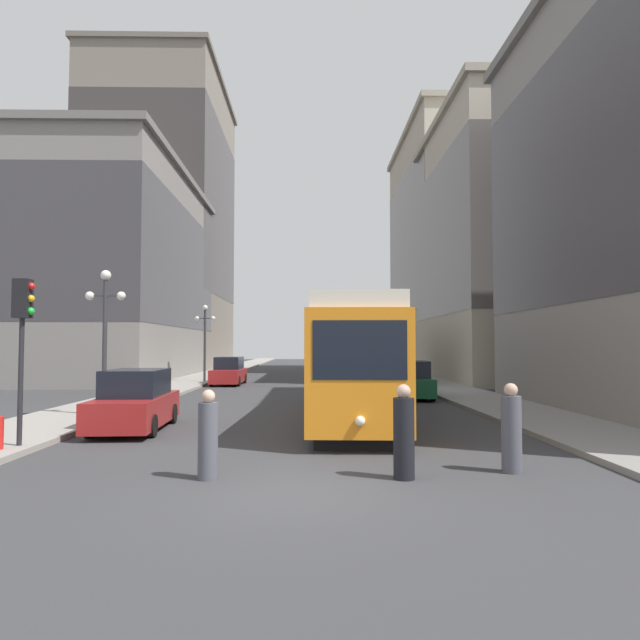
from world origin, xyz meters
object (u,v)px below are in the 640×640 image
object	(u,v)px
traffic_light_near_left	(23,317)
lamp_post_left_near	(105,318)
parked_car_right_far	(410,381)
pedestrian_crossing_far	(511,431)
pedestrian_crossing_near	(404,435)
lamp_post_left_far	(205,331)
transit_bus	(383,354)
parked_car_left_mid	(135,402)
parked_car_left_near	(229,372)
pedestrian_on_sidewalk	(208,437)
streetcar	(351,358)

from	to	relation	value
traffic_light_near_left	lamp_post_left_near	bearing A→B (deg)	92.04
parked_car_right_far	pedestrian_crossing_far	bearing A→B (deg)	89.91
pedestrian_crossing_near	lamp_post_left_far	bearing A→B (deg)	179.85
pedestrian_crossing_far	lamp_post_left_near	bearing A→B (deg)	43.83
transit_bus	parked_car_left_mid	bearing A→B (deg)	-113.00
parked_car_left_near	lamp_post_left_near	size ratio (longest dim) A/B	0.98
parked_car_left_near	parked_car_right_far	world-z (taller)	same
parked_car_left_near	pedestrian_on_sidewalk	xyz separation A→B (m)	(3.34, -26.34, -0.05)
parked_car_right_far	lamp_post_left_far	xyz separation A→B (m)	(-12.08, 11.47, 2.75)
lamp_post_left_far	pedestrian_crossing_far	bearing A→B (deg)	-67.83
transit_bus	pedestrian_on_sidewalk	size ratio (longest dim) A/B	6.57
parked_car_left_mid	pedestrian_crossing_far	xyz separation A→B (m)	(9.34, -5.95, -0.01)
parked_car_left_mid	pedestrian_on_sidewalk	world-z (taller)	parked_car_left_mid
parked_car_left_mid	pedestrian_on_sidewalk	xyz separation A→B (m)	(3.34, -6.41, -0.05)
pedestrian_on_sidewalk	lamp_post_left_far	size ratio (longest dim) A/B	0.33
parked_car_right_far	pedestrian_on_sidewalk	world-z (taller)	parked_car_right_far
transit_bus	parked_car_left_near	bearing A→B (deg)	-163.18
pedestrian_crossing_far	lamp_post_left_near	distance (m)	14.39
lamp_post_left_near	lamp_post_left_far	distance (m)	19.01
parked_car_right_far	pedestrian_crossing_near	world-z (taller)	parked_car_right_far
pedestrian_on_sidewalk	lamp_post_left_far	xyz separation A→B (m)	(-5.24, 28.04, 2.80)
streetcar	lamp_post_left_near	distance (m)	8.80
transit_bus	lamp_post_left_far	xyz separation A→B (m)	(-12.38, -1.13, 1.64)
traffic_light_near_left	lamp_post_left_far	size ratio (longest dim) A/B	0.77
streetcar	transit_bus	xyz separation A→B (m)	(3.69, 19.78, -0.15)
parked_car_left_near	pedestrian_crossing_near	world-z (taller)	parked_car_left_near
transit_bus	traffic_light_near_left	world-z (taller)	traffic_light_near_left
parked_car_right_far	parked_car_left_mid	bearing A→B (deg)	47.85
pedestrian_crossing_far	lamp_post_left_near	world-z (taller)	lamp_post_left_near
traffic_light_near_left	pedestrian_on_sidewalk	bearing A→B (deg)	-30.10
parked_car_right_far	pedestrian_crossing_far	xyz separation A→B (m)	(-0.84, -16.11, -0.01)
transit_bus	lamp_post_left_near	xyz separation A→B (m)	(-12.38, -20.13, 1.55)
traffic_light_near_left	lamp_post_left_near	size ratio (longest dim) A/B	0.79
transit_bus	lamp_post_left_far	size ratio (longest dim) A/B	2.15
parked_car_left_near	pedestrian_crossing_far	world-z (taller)	parked_car_left_near
traffic_light_near_left	pedestrian_crossing_near	bearing A→B (deg)	-18.69
transit_bus	parked_car_left_mid	world-z (taller)	transit_bus
parked_car_left_mid	parked_car_right_far	bearing A→B (deg)	42.50
streetcar	parked_car_left_near	xyz separation A→B (m)	(-6.78, 16.96, -1.26)
lamp_post_left_near	parked_car_left_near	bearing A→B (deg)	83.73
parked_car_left_near	parked_car_left_mid	world-z (taller)	same
streetcar	lamp_post_left_near	world-z (taller)	lamp_post_left_near
lamp_post_left_near	parked_car_right_far	bearing A→B (deg)	31.98
pedestrian_crossing_near	pedestrian_crossing_far	xyz separation A→B (m)	(2.26, 0.52, -0.01)
parked_car_left_near	lamp_post_left_far	size ratio (longest dim) A/B	0.95
parked_car_left_near	parked_car_left_mid	distance (m)	19.93
parked_car_left_near	pedestrian_crossing_near	bearing A→B (deg)	-74.15
parked_car_left_mid	parked_car_right_far	distance (m)	14.39
transit_bus	parked_car_left_near	distance (m)	10.91
transit_bus	lamp_post_left_near	world-z (taller)	lamp_post_left_near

